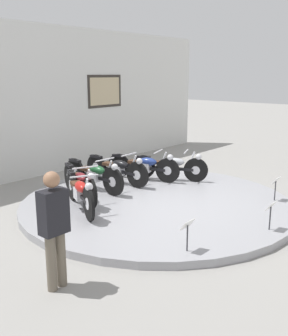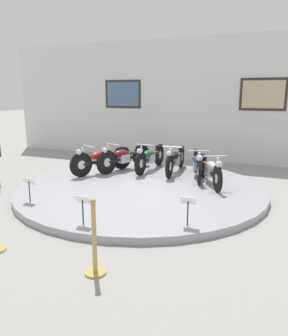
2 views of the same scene
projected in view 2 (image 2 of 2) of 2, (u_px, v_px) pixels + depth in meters
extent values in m
plane|color=gray|center=(141.00, 191.00, 7.81)|extent=(60.00, 60.00, 0.00)
cylinder|color=#99999E|center=(141.00, 188.00, 7.79)|extent=(5.76, 5.76, 0.14)
cube|color=silver|center=(188.00, 100.00, 11.12)|extent=(14.00, 0.20, 4.08)
cube|color=#2D2823|center=(123.00, 94.00, 11.85)|extent=(1.40, 0.02, 1.00)
cube|color=slate|center=(123.00, 94.00, 11.84)|extent=(1.24, 0.02, 0.84)
cube|color=#2D2823|center=(263.00, 94.00, 10.09)|extent=(1.40, 0.02, 1.00)
cube|color=#C6B289|center=(263.00, 94.00, 10.09)|extent=(1.24, 0.02, 0.84)
cylinder|color=black|center=(81.00, 165.00, 8.50)|extent=(0.33, 0.61, 0.65)
cylinder|color=silver|center=(81.00, 165.00, 8.50)|extent=(0.16, 0.23, 0.23)
cylinder|color=black|center=(122.00, 158.00, 9.39)|extent=(0.33, 0.61, 0.65)
cylinder|color=silver|center=(122.00, 158.00, 9.39)|extent=(0.16, 0.23, 0.23)
cube|color=black|center=(103.00, 161.00, 8.95)|extent=(0.60, 1.15, 0.07)
cube|color=silver|center=(101.00, 161.00, 8.92)|extent=(0.32, 0.38, 0.24)
ellipsoid|color=red|center=(98.00, 155.00, 8.81)|extent=(0.41, 0.53, 0.20)
cube|color=#472D1E|center=(109.00, 155.00, 9.06)|extent=(0.32, 0.38, 0.07)
cube|color=black|center=(122.00, 148.00, 9.32)|extent=(0.25, 0.37, 0.06)
cylinder|color=silver|center=(86.00, 156.00, 8.56)|extent=(0.15, 0.24, 0.54)
cylinder|color=silver|center=(89.00, 146.00, 8.57)|extent=(0.50, 0.26, 0.03)
sphere|color=silver|center=(79.00, 152.00, 8.39)|extent=(0.15, 0.15, 0.15)
cylinder|color=black|center=(107.00, 162.00, 8.78)|extent=(0.29, 0.63, 0.66)
cylinder|color=silver|center=(107.00, 162.00, 8.78)|extent=(0.14, 0.24, 0.23)
cylinder|color=black|center=(141.00, 156.00, 9.74)|extent=(0.29, 0.63, 0.66)
cylinder|color=silver|center=(141.00, 156.00, 9.74)|extent=(0.14, 0.24, 0.23)
cube|color=black|center=(125.00, 159.00, 9.26)|extent=(0.51, 1.18, 0.07)
cube|color=silver|center=(124.00, 158.00, 9.22)|extent=(0.30, 0.37, 0.24)
ellipsoid|color=maroon|center=(121.00, 153.00, 9.12)|extent=(0.38, 0.53, 0.20)
cube|color=#472D1E|center=(130.00, 153.00, 9.38)|extent=(0.30, 0.37, 0.07)
cube|color=black|center=(141.00, 146.00, 9.67)|extent=(0.22, 0.37, 0.06)
cylinder|color=silver|center=(111.00, 154.00, 8.84)|extent=(0.13, 0.25, 0.54)
cylinder|color=silver|center=(113.00, 144.00, 8.85)|extent=(0.52, 0.22, 0.03)
sphere|color=silver|center=(105.00, 150.00, 8.66)|extent=(0.15, 0.15, 0.15)
cylinder|color=black|center=(140.00, 163.00, 8.68)|extent=(0.08, 0.65, 0.64)
cylinder|color=silver|center=(140.00, 163.00, 8.68)|extent=(0.07, 0.23, 0.23)
cylinder|color=black|center=(159.00, 155.00, 9.88)|extent=(0.08, 0.65, 0.64)
cylinder|color=silver|center=(159.00, 155.00, 9.88)|extent=(0.07, 0.23, 0.23)
cube|color=black|center=(150.00, 159.00, 9.28)|extent=(0.11, 1.24, 0.07)
cube|color=silver|center=(150.00, 158.00, 9.24)|extent=(0.21, 0.33, 0.24)
ellipsoid|color=#1E562D|center=(148.00, 153.00, 9.11)|extent=(0.24, 0.49, 0.20)
cube|color=#472D1E|center=(153.00, 153.00, 9.44)|extent=(0.21, 0.33, 0.07)
cube|color=black|center=(159.00, 146.00, 9.82)|extent=(0.11, 0.36, 0.06)
cylinder|color=silver|center=(143.00, 155.00, 8.76)|extent=(0.05, 0.25, 0.54)
cylinder|color=silver|center=(144.00, 145.00, 8.80)|extent=(0.54, 0.05, 0.03)
sphere|color=silver|center=(139.00, 151.00, 8.55)|extent=(0.15, 0.15, 0.15)
cylinder|color=black|center=(169.00, 166.00, 8.38)|extent=(0.09, 0.63, 0.63)
cylinder|color=silver|center=(169.00, 166.00, 8.38)|extent=(0.08, 0.22, 0.22)
cylinder|color=black|center=(181.00, 157.00, 9.63)|extent=(0.09, 0.63, 0.63)
cylinder|color=silver|center=(181.00, 157.00, 9.63)|extent=(0.08, 0.22, 0.22)
cube|color=black|center=(176.00, 161.00, 9.01)|extent=(0.13, 1.24, 0.07)
cube|color=silver|center=(175.00, 161.00, 8.96)|extent=(0.22, 0.33, 0.24)
ellipsoid|color=black|center=(175.00, 156.00, 8.84)|extent=(0.24, 0.49, 0.20)
cube|color=#472D1E|center=(178.00, 155.00, 9.18)|extent=(0.22, 0.33, 0.07)
cube|color=black|center=(181.00, 148.00, 9.57)|extent=(0.12, 0.36, 0.06)
cylinder|color=silver|center=(171.00, 157.00, 8.48)|extent=(0.06, 0.25, 0.54)
cylinder|color=silver|center=(172.00, 147.00, 8.52)|extent=(0.54, 0.06, 0.03)
sphere|color=silver|center=(169.00, 154.00, 8.25)|extent=(0.15, 0.15, 0.15)
cylinder|color=black|center=(199.00, 171.00, 7.85)|extent=(0.24, 0.61, 0.62)
cylinder|color=silver|center=(199.00, 171.00, 7.85)|extent=(0.13, 0.23, 0.22)
cylinder|color=black|center=(195.00, 160.00, 9.16)|extent=(0.24, 0.61, 0.62)
cylinder|color=silver|center=(195.00, 160.00, 9.16)|extent=(0.13, 0.23, 0.22)
cube|color=black|center=(197.00, 165.00, 8.50)|extent=(0.43, 1.21, 0.07)
cube|color=silver|center=(197.00, 165.00, 8.46)|extent=(0.29, 0.36, 0.24)
ellipsoid|color=navy|center=(198.00, 160.00, 8.32)|extent=(0.35, 0.52, 0.20)
cube|color=#472D1E|center=(197.00, 158.00, 8.68)|extent=(0.29, 0.36, 0.07)
cube|color=black|center=(196.00, 151.00, 9.10)|extent=(0.20, 0.37, 0.06)
cylinder|color=silver|center=(199.00, 162.00, 7.95)|extent=(0.12, 0.25, 0.54)
cylinder|color=silver|center=(199.00, 151.00, 7.99)|extent=(0.53, 0.19, 0.03)
sphere|color=silver|center=(200.00, 158.00, 7.71)|extent=(0.15, 0.15, 0.15)
cylinder|color=black|center=(217.00, 179.00, 7.22)|extent=(0.31, 0.57, 0.61)
cylinder|color=silver|center=(217.00, 179.00, 7.22)|extent=(0.15, 0.22, 0.21)
cylinder|color=black|center=(203.00, 165.00, 8.53)|extent=(0.31, 0.57, 0.61)
cylinder|color=silver|center=(203.00, 165.00, 8.53)|extent=(0.15, 0.22, 0.21)
cube|color=black|center=(210.00, 171.00, 7.88)|extent=(0.59, 1.15, 0.07)
cube|color=silver|center=(210.00, 171.00, 7.83)|extent=(0.32, 0.37, 0.24)
ellipsoid|color=#B2B5BA|center=(212.00, 165.00, 7.70)|extent=(0.40, 0.53, 0.20)
cube|color=#472D1E|center=(208.00, 164.00, 8.06)|extent=(0.32, 0.37, 0.07)
cube|color=black|center=(204.00, 156.00, 8.48)|extent=(0.24, 0.37, 0.06)
cylinder|color=silver|center=(216.00, 168.00, 7.32)|extent=(0.15, 0.25, 0.54)
cylinder|color=silver|center=(215.00, 156.00, 7.37)|extent=(0.50, 0.26, 0.03)
sphere|color=silver|center=(219.00, 164.00, 7.09)|extent=(0.15, 0.15, 0.15)
cylinder|color=#333338|center=(30.00, 192.00, 6.59)|extent=(0.02, 0.02, 0.42)
cube|color=white|center=(29.00, 181.00, 6.53)|extent=(0.26, 0.11, 0.15)
cylinder|color=#333338|center=(83.00, 212.00, 5.45)|extent=(0.02, 0.02, 0.42)
cube|color=white|center=(82.00, 200.00, 5.40)|extent=(0.26, 0.11, 0.15)
cylinder|color=#333338|center=(188.00, 214.00, 5.39)|extent=(0.02, 0.02, 0.42)
cube|color=white|center=(188.00, 201.00, 5.34)|extent=(0.26, 0.11, 0.15)
cylinder|color=tan|center=(96.00, 272.00, 4.26)|extent=(0.28, 0.28, 0.03)
cylinder|color=tan|center=(94.00, 240.00, 4.15)|extent=(0.06, 0.06, 0.95)
sphere|color=tan|center=(93.00, 201.00, 4.04)|extent=(0.08, 0.08, 0.08)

